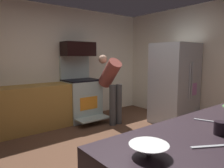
% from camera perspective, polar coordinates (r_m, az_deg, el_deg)
% --- Properties ---
extents(ground_plane, '(5.20, 4.80, 0.02)m').
position_cam_1_polar(ground_plane, '(3.29, 1.61, -19.36)').
color(ground_plane, brown).
extents(wall_back, '(5.20, 0.12, 2.60)m').
position_cam_1_polar(wall_back, '(4.97, -15.99, 5.16)').
color(wall_back, beige).
rests_on(wall_back, ground).
extents(wall_right, '(0.12, 4.80, 2.60)m').
position_cam_1_polar(wall_right, '(4.97, 24.84, 4.76)').
color(wall_right, beige).
rests_on(wall_right, ground).
extents(lower_cabinet_run, '(2.40, 0.60, 0.90)m').
position_cam_1_polar(lower_cabinet_run, '(4.46, -24.59, -6.50)').
color(lower_cabinet_run, '#A97935').
rests_on(lower_cabinet_run, ground).
extents(oven_range, '(0.76, 0.97, 1.48)m').
position_cam_1_polar(oven_range, '(4.96, -8.32, -3.88)').
color(oven_range, '#B0C1B8').
rests_on(oven_range, ground).
extents(microwave, '(0.74, 0.38, 0.32)m').
position_cam_1_polar(microwave, '(4.94, -9.13, 9.35)').
color(microwave, black).
rests_on(microwave, oven_range).
extents(refrigerator, '(0.86, 0.81, 1.76)m').
position_cam_1_polar(refrigerator, '(4.82, 16.51, 0.07)').
color(refrigerator, '#B8BCC2').
rests_on(refrigerator, ground).
extents(person_cook, '(0.31, 0.68, 1.51)m').
position_cam_1_polar(person_cook, '(4.62, -0.21, 0.36)').
color(person_cook, '#434343').
rests_on(person_cook, ground).
extents(mixing_bowl_small, '(0.24, 0.24, 0.07)m').
position_cam_1_polar(mixing_bowl_small, '(1.30, 9.92, -17.24)').
color(mixing_bowl_small, white).
rests_on(mixing_bowl_small, counter_island).
extents(mug_tea, '(0.09, 0.09, 0.10)m').
position_cam_1_polar(mug_tea, '(1.78, 27.32, -10.59)').
color(mug_tea, black).
rests_on(mug_tea, counter_island).
extents(knife_chef, '(0.11, 0.24, 0.01)m').
position_cam_1_polar(knife_chef, '(2.10, 24.71, -9.10)').
color(knife_chef, '#B7BABF').
rests_on(knife_chef, counter_island).
extents(knife_paring, '(0.22, 0.14, 0.01)m').
position_cam_1_polar(knife_paring, '(1.53, 24.64, -15.18)').
color(knife_paring, '#B7BABF').
rests_on(knife_paring, counter_island).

